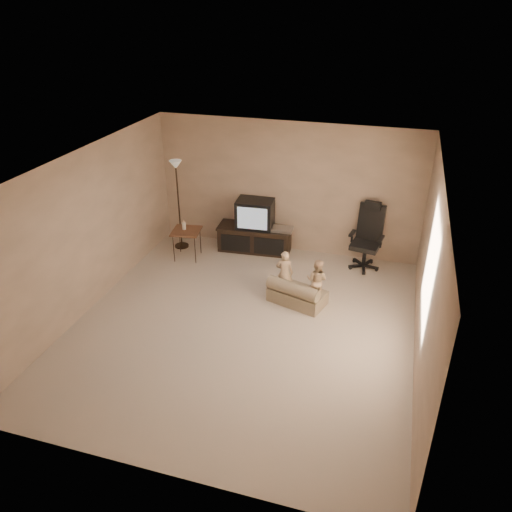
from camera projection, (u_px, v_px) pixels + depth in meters
The scene contains 9 objects.
floor at pixel (243, 326), 7.58m from camera, with size 5.50×5.50×0.00m, color beige.
room_shell at pixel (242, 236), 6.87m from camera, with size 5.50×5.50×5.50m.
tv_stand at pixel (255, 230), 9.63m from camera, with size 1.48×0.63×1.04m.
office_chair at pixel (367, 245), 9.04m from camera, with size 0.65×0.68×1.22m.
side_table at pixel (186, 231), 9.30m from camera, with size 0.58×0.58×0.77m.
floor_lamp at pixel (177, 185), 9.36m from camera, with size 0.27×0.27×1.76m.
child_sofa at pixel (296, 294), 8.05m from camera, with size 1.00×0.74×0.44m.
toddler_left at pixel (284, 273), 8.22m from camera, with size 0.29×0.21×0.79m, color #D6AF86.
toddler_right at pixel (317, 280), 8.06m from camera, with size 0.36×0.20×0.74m, color #D6AF86.
Camera 1 is at (1.95, -5.90, 4.48)m, focal length 35.00 mm.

